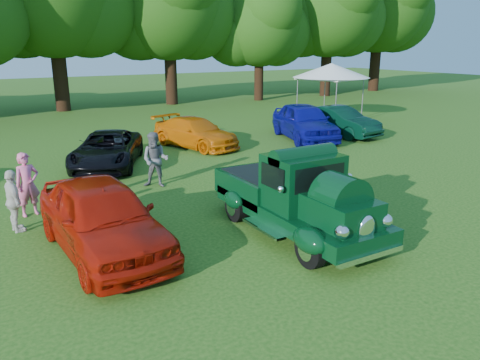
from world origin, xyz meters
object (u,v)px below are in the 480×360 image
canopy_tent (331,71)px  spectator_white (14,201)px  back_car_blue (304,121)px  red_convertible (102,217)px  back_car_green (339,121)px  hero_pickup (296,198)px  spectator_pink (28,184)px  back_car_black (107,150)px  back_car_orange (195,133)px  spectator_grey (155,160)px

canopy_tent → spectator_white: bearing=-152.5°
back_car_blue → spectator_white: (-12.90, -5.49, -0.08)m
red_convertible → back_car_green: 15.42m
hero_pickup → spectator_pink: 6.86m
red_convertible → back_car_blue: 13.76m
red_convertible → canopy_tent: (16.14, 11.40, 2.05)m
back_car_black → spectator_pink: 5.09m
spectator_white → canopy_tent: bearing=-70.9°
back_car_orange → back_car_blue: bearing=-28.1°
back_car_orange → back_car_green: 7.23m
back_car_blue → spectator_white: 14.02m
back_car_black → back_car_orange: bearing=45.1°
hero_pickup → back_car_blue: size_ratio=1.00×
spectator_white → red_convertible: bearing=-154.2°
back_car_orange → canopy_tent: bearing=-1.6°
back_car_orange → spectator_white: 10.14m
canopy_tent → back_car_blue: bearing=-141.9°
back_car_blue → back_car_orange: bearing=-173.9°
spectator_grey → canopy_tent: size_ratio=0.33×
back_car_black → spectator_white: (-3.56, -5.05, 0.12)m
back_car_black → spectator_pink: bearing=-102.0°
hero_pickup → back_car_green: (9.22, 8.76, -0.13)m
canopy_tent → back_car_black: bearing=-163.6°
hero_pickup → spectator_pink: bearing=140.1°
spectator_white → spectator_grey: bearing=-75.4°
red_convertible → spectator_white: bearing=120.5°
hero_pickup → back_car_orange: (2.08, 9.88, -0.21)m
back_car_black → back_car_green: 11.36m
spectator_grey → red_convertible: bearing=-88.0°
back_car_green → hero_pickup: bearing=-143.8°
hero_pickup → canopy_tent: canopy_tent is taller
hero_pickup → red_convertible: (-4.20, 1.17, -0.05)m
red_convertible → spectator_grey: size_ratio=2.69×
back_car_green → back_car_orange: bearing=163.7°
hero_pickup → back_car_black: size_ratio=1.09×
red_convertible → back_car_green: bearing=25.8°
hero_pickup → red_convertible: 4.36m
spectator_pink → spectator_white: 1.12m
hero_pickup → back_car_blue: hero_pickup is taller
red_convertible → back_car_orange: size_ratio=1.07×
back_car_black → spectator_grey: 3.34m
spectator_pink → back_car_green: bearing=3.4°
back_car_black → spectator_white: 6.18m
back_car_blue → spectator_white: size_ratio=3.26×
hero_pickup → spectator_white: hero_pickup is taller
back_car_green → canopy_tent: (2.72, 3.81, 2.14)m
back_car_orange → spectator_pink: (-7.34, -5.48, 0.21)m
hero_pickup → back_car_black: hero_pickup is taller
back_car_blue → hero_pickup: bearing=-111.7°
back_car_green → spectator_grey: (-10.73, -3.61, 0.16)m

